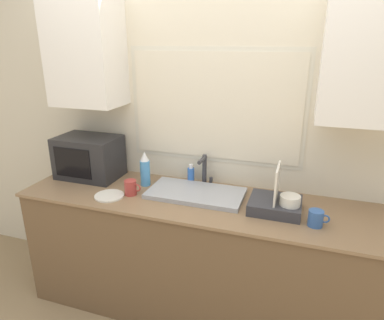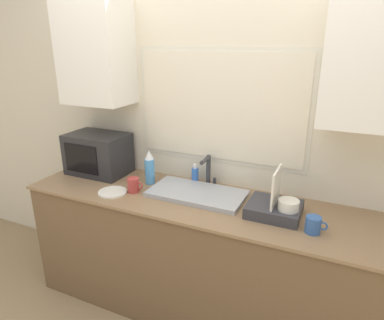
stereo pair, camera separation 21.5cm
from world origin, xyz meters
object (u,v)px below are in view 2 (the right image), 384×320
(faucet, at_px, (208,169))
(microwave, at_px, (98,154))
(dish_rack, at_px, (276,207))
(mug_near_sink, at_px, (134,185))
(soap_bottle, at_px, (195,175))
(spray_bottle, at_px, (150,168))

(faucet, bearing_deg, microwave, -172.60)
(microwave, height_order, dish_rack, microwave)
(mug_near_sink, bearing_deg, microwave, 156.45)
(dish_rack, xyz_separation_m, mug_near_sink, (-0.96, -0.07, -0.00))
(faucet, height_order, microwave, microwave)
(faucet, xyz_separation_m, soap_bottle, (-0.10, 0.01, -0.07))
(spray_bottle, height_order, soap_bottle, spray_bottle)
(microwave, relative_size, soap_bottle, 3.14)
(dish_rack, xyz_separation_m, spray_bottle, (-0.94, 0.11, 0.07))
(faucet, bearing_deg, mug_near_sink, -143.79)
(faucet, relative_size, microwave, 0.49)
(faucet, relative_size, soap_bottle, 1.54)
(soap_bottle, xyz_separation_m, mug_near_sink, (-0.32, -0.32, -0.01))
(spray_bottle, relative_size, mug_near_sink, 2.15)
(mug_near_sink, bearing_deg, faucet, 36.21)
(microwave, distance_m, soap_bottle, 0.79)
(faucet, relative_size, dish_rack, 0.72)
(dish_rack, distance_m, mug_near_sink, 0.96)
(faucet, bearing_deg, spray_bottle, -161.88)
(spray_bottle, bearing_deg, mug_near_sink, -97.05)
(faucet, bearing_deg, dish_rack, -24.05)
(microwave, xyz_separation_m, dish_rack, (1.41, -0.12, -0.10))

